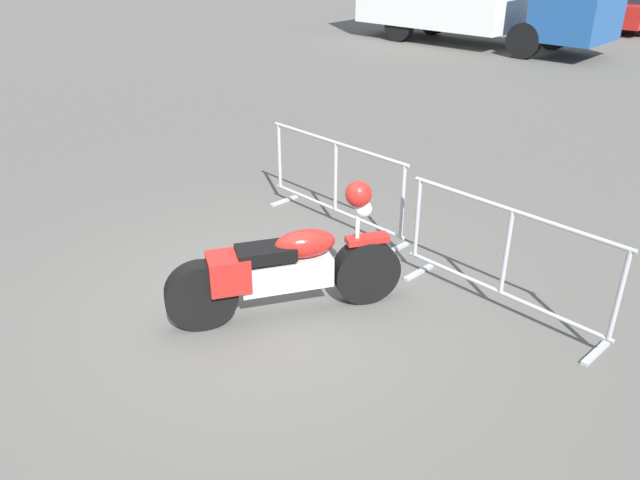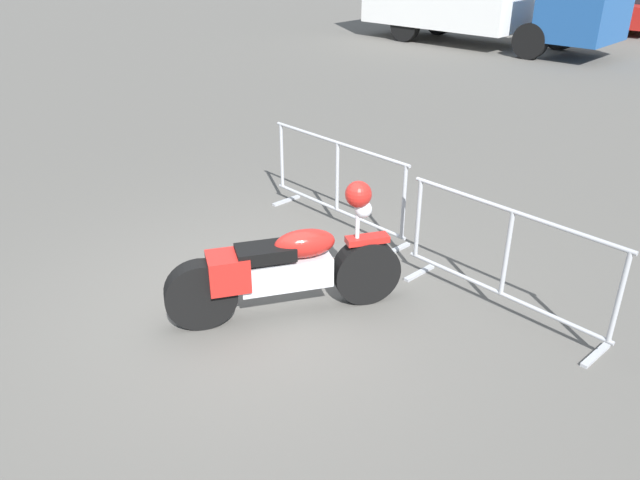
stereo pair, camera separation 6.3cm
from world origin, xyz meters
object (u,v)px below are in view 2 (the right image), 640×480
at_px(motorcycle, 286,268).
at_px(crowd_barrier_far, 506,261).
at_px(crowd_barrier_near, 337,183).
at_px(parked_car_yellow, 571,3).
at_px(pedestrian, 551,10).

height_order(motorcycle, crowd_barrier_far, motorcycle).
distance_m(crowd_barrier_near, crowd_barrier_far, 2.46).
relative_size(parked_car_yellow, pedestrian, 2.50).
relative_size(motorcycle, crowd_barrier_far, 0.99).
xyz_separation_m(crowd_barrier_near, parked_car_yellow, (-8.60, 18.38, 0.13)).
bearing_deg(pedestrian, crowd_barrier_near, 45.58).
distance_m(crowd_barrier_far, parked_car_yellow, 21.45).
bearing_deg(motorcycle, crowd_barrier_far, -15.24).
height_order(motorcycle, parked_car_yellow, parked_car_yellow).
bearing_deg(motorcycle, parked_car_yellow, 48.26).
bearing_deg(parked_car_yellow, motorcycle, -163.79).
relative_size(crowd_barrier_far, pedestrian, 1.28).
distance_m(motorcycle, crowd_barrier_far, 2.03).
distance_m(motorcycle, parked_car_yellow, 22.28).
bearing_deg(crowd_barrier_near, pedestrian, 115.10).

